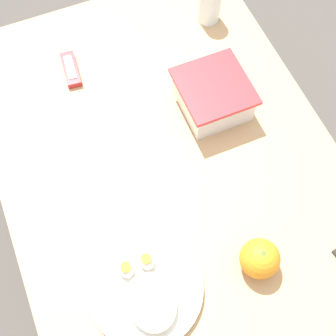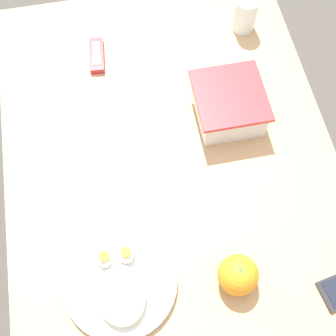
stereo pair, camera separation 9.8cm
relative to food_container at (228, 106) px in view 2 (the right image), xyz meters
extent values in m
plane|color=#4C4742|center=(0.14, -0.17, -0.76)|extent=(10.00, 10.00, 0.00)
cube|color=tan|center=(0.14, -0.17, -0.05)|extent=(1.23, 0.81, 0.03)
cylinder|color=#A07D56|center=(-0.42, -0.52, -0.41)|extent=(0.05, 0.05, 0.69)
cylinder|color=#A07D56|center=(-0.42, 0.19, -0.41)|extent=(0.05, 0.05, 0.69)
cube|color=white|center=(0.00, 0.00, 0.00)|extent=(0.16, 0.16, 0.08)
cube|color=beige|center=(0.00, 0.00, -0.02)|extent=(0.15, 0.14, 0.04)
cube|color=red|center=(0.00, 0.00, 0.05)|extent=(0.18, 0.17, 0.01)
ellipsoid|color=gray|center=(-0.04, 0.00, 0.00)|extent=(0.07, 0.06, 0.02)
ellipsoid|color=gray|center=(0.05, 0.00, 0.00)|extent=(0.05, 0.03, 0.03)
sphere|color=orange|center=(0.42, -0.08, 0.01)|extent=(0.09, 0.09, 0.09)
cylinder|color=#4C662D|center=(0.42, -0.08, 0.05)|extent=(0.01, 0.01, 0.00)
cylinder|color=silver|center=(0.38, -0.33, -0.03)|extent=(0.25, 0.25, 0.02)
ellipsoid|color=white|center=(0.41, -0.33, 0.00)|extent=(0.13, 0.10, 0.03)
ellipsoid|color=white|center=(0.33, -0.36, -0.01)|extent=(0.04, 0.03, 0.03)
cylinder|color=#F4A823|center=(0.33, -0.36, 0.01)|extent=(0.02, 0.02, 0.01)
ellipsoid|color=white|center=(0.33, -0.31, -0.01)|extent=(0.04, 0.03, 0.03)
cylinder|color=#F4A823|center=(0.33, -0.31, 0.01)|extent=(0.02, 0.02, 0.01)
cube|color=#B7282D|center=(-0.24, -0.31, -0.03)|extent=(0.11, 0.05, 0.02)
cube|color=white|center=(-0.24, -0.31, -0.02)|extent=(0.08, 0.03, 0.00)
cylinder|color=silver|center=(-0.27, 0.12, 0.01)|extent=(0.06, 0.06, 0.10)
camera|label=1|loc=(0.58, -0.36, 0.99)|focal=50.00mm
camera|label=2|loc=(0.61, -0.27, 0.99)|focal=50.00mm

